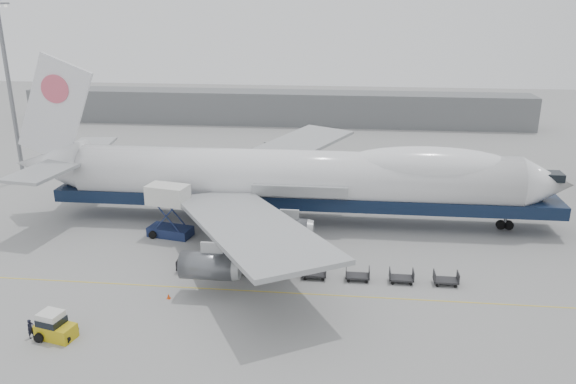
# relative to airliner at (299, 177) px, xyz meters

# --- Properties ---
(ground) EXTENTS (260.00, 260.00, 0.00)m
(ground) POSITION_rel_airliner_xyz_m (-0.64, -12.00, -5.62)
(ground) COLOR gray
(ground) RESTS_ON ground
(apron_line) EXTENTS (60.00, 0.15, 0.01)m
(apron_line) POSITION_rel_airliner_xyz_m (-0.64, -18.00, -5.62)
(apron_line) COLOR gold
(apron_line) RESTS_ON ground
(hangar) EXTENTS (110.00, 8.00, 7.00)m
(hangar) POSITION_rel_airliner_xyz_m (-10.64, 58.00, -2.12)
(hangar) COLOR slate
(hangar) RESTS_ON ground
(floodlight_mast) EXTENTS (2.40, 2.40, 25.43)m
(floodlight_mast) POSITION_rel_airliner_xyz_m (-42.64, 12.00, 8.64)
(floodlight_mast) COLOR slate
(floodlight_mast) RESTS_ON ground
(airliner) EXTENTS (67.00, 55.30, 19.98)m
(airliner) POSITION_rel_airliner_xyz_m (0.00, 0.00, 0.00)
(airliner) COLOR white
(airliner) RESTS_ON ground
(catering_truck) EXTENTS (5.29, 4.10, 6.08)m
(catering_truck) POSITION_rel_airliner_xyz_m (-14.27, -6.10, -2.19)
(catering_truck) COLOR #18244A
(catering_truck) RESTS_ON ground
(baggage_tug) EXTENTS (3.35, 2.31, 2.23)m
(baggage_tug) POSITION_rel_airliner_xyz_m (-17.13, -27.20, -4.63)
(baggage_tug) COLOR gold
(baggage_tug) RESTS_ON ground
(ground_worker) EXTENTS (0.59, 0.70, 1.62)m
(ground_worker) POSITION_rel_airliner_xyz_m (-19.01, -27.43, -4.82)
(ground_worker) COLOR black
(ground_worker) RESTS_ON ground
(traffic_cone) EXTENTS (0.34, 0.34, 0.51)m
(traffic_cone) POSITION_rel_airliner_xyz_m (-10.06, -20.18, -5.38)
(traffic_cone) COLOR #D83F0B
(traffic_cone) RESTS_ON ground
(dolly_0) EXTENTS (2.30, 1.35, 1.30)m
(dolly_0) POSITION_rel_airliner_xyz_m (-9.67, -14.77, -5.09)
(dolly_0) COLOR #2D2D30
(dolly_0) RESTS_ON ground
(dolly_1) EXTENTS (2.30, 1.35, 1.30)m
(dolly_1) POSITION_rel_airliner_xyz_m (-5.51, -14.77, -5.09)
(dolly_1) COLOR #2D2D30
(dolly_1) RESTS_ON ground
(dolly_2) EXTENTS (2.30, 1.35, 1.30)m
(dolly_2) POSITION_rel_airliner_xyz_m (-1.35, -14.77, -5.09)
(dolly_2) COLOR #2D2D30
(dolly_2) RESTS_ON ground
(dolly_3) EXTENTS (2.30, 1.35, 1.30)m
(dolly_3) POSITION_rel_airliner_xyz_m (2.81, -14.77, -5.09)
(dolly_3) COLOR #2D2D30
(dolly_3) RESTS_ON ground
(dolly_4) EXTENTS (2.30, 1.35, 1.30)m
(dolly_4) POSITION_rel_airliner_xyz_m (6.97, -14.77, -5.09)
(dolly_4) COLOR #2D2D30
(dolly_4) RESTS_ON ground
(dolly_5) EXTENTS (2.30, 1.35, 1.30)m
(dolly_5) POSITION_rel_airliner_xyz_m (11.13, -14.77, -5.09)
(dolly_5) COLOR #2D2D30
(dolly_5) RESTS_ON ground
(dolly_6) EXTENTS (2.30, 1.35, 1.30)m
(dolly_6) POSITION_rel_airliner_xyz_m (15.29, -14.77, -5.09)
(dolly_6) COLOR #2D2D30
(dolly_6) RESTS_ON ground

